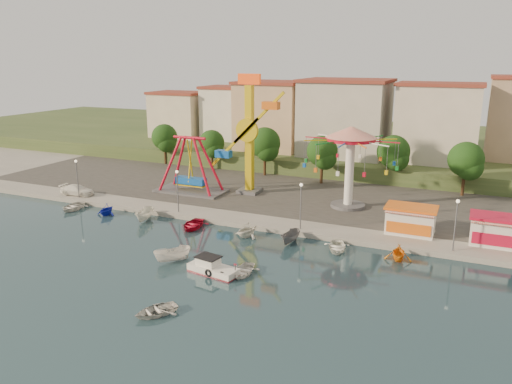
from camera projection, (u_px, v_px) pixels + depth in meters
The scene contains 37 objects.
ground at pixel (176, 265), 47.67m from camera, with size 200.00×200.00×0.00m, color #122733.
quay_deck at pixel (341, 153), 102.30m from camera, with size 200.00×100.00×0.60m, color #9E998E.
asphalt_pad at pixel (287, 187), 73.99m from camera, with size 90.00×28.00×0.01m, color #4C4944.
hill_terrace at pixel (348, 143), 106.41m from camera, with size 200.00×60.00×3.00m, color #384C26.
pirate_ship_ride at pixel (190, 166), 70.41m from camera, with size 10.00×5.00×8.00m.
kamikaze_tower at pixel (251, 138), 68.54m from camera, with size 7.39×3.10×16.50m.
wave_swinger at pixel (351, 149), 62.17m from camera, with size 11.60×11.60×10.40m.
booth_left at pixel (411, 220), 54.05m from camera, with size 5.40×3.78×3.08m.
booth_mid at pixel (497, 230), 50.71m from camera, with size 5.40×3.78×3.08m.
lamp_post_0 at pixel (78, 180), 67.76m from camera, with size 0.14×0.14×5.00m, color #59595E.
lamp_post_1 at pixel (178, 192), 61.48m from camera, with size 0.14×0.14×5.00m, color #59595E.
lamp_post_2 at pixel (301, 208), 55.20m from camera, with size 0.14×0.14×5.00m, color #59595E.
lamp_post_3 at pixel (455, 227), 48.92m from camera, with size 0.14×0.14×5.00m, color #59595E.
tree_0 at pixel (165, 137), 89.08m from camera, with size 4.60×4.60×7.19m.
tree_1 at pixel (212, 143), 84.58m from camera, with size 4.35×4.35×6.80m.
tree_2 at pixel (265, 143), 80.09m from camera, with size 5.02×5.02×7.85m.
tree_3 at pixel (322, 151), 74.98m from camera, with size 4.68×4.68×7.32m.
tree_4 at pixel (393, 152), 73.65m from camera, with size 4.86×4.86×7.60m.
tree_5 at pixel (466, 159), 68.13m from camera, with size 4.83×4.83×7.54m.
building_0 at pixel (158, 111), 99.10m from camera, with size 9.26×9.53×11.87m, color beige.
building_1 at pixel (225, 119), 99.48m from camera, with size 12.33×9.01×8.63m, color silver.
building_2 at pixel (288, 115), 94.50m from camera, with size 11.95×9.28×11.23m, color tan.
building_3 at pixel (356, 127), 86.57m from camera, with size 12.59×10.50×9.20m, color beige.
building_4 at pixel (439, 128), 84.28m from camera, with size 10.75×9.23×9.24m, color beige.
cabin_motorboat at pixel (212, 269), 45.66m from camera, with size 5.09×2.65×1.71m.
rowboat_a at pixel (243, 271), 45.45m from camera, with size 2.51×3.51×0.73m, color white.
rowboat_b at pixel (156, 310), 38.29m from camera, with size 2.46×3.44×0.71m, color silver.
skiff at pixel (172, 255), 48.14m from camera, with size 1.41×3.76×1.45m, color white.
van at pixel (77, 190), 69.58m from camera, with size 1.97×4.84×1.40m, color white.
moored_boat_0 at pixel (73, 207), 64.90m from camera, with size 2.85×3.99×0.83m, color silver.
moored_boat_1 at pixel (106, 209), 62.65m from camera, with size 2.38×2.76×1.45m, color #1422B3.
moored_boat_2 at pixel (145, 215), 60.34m from camera, with size 1.46×3.88×1.50m, color silver.
moored_boat_3 at pixel (193, 225), 57.79m from camera, with size 2.97×4.16×0.86m, color #B00E28.
moored_boat_4 at pixel (247, 229), 54.96m from camera, with size 2.76×3.20×1.68m, color silver.
moored_boat_5 at pixel (291, 237), 52.99m from camera, with size 1.32×3.51×1.35m, color slate.
moored_boat_6 at pixel (337, 247), 51.09m from camera, with size 2.66×3.72×0.77m, color white.
moored_boat_7 at pixel (398, 252), 48.57m from camera, with size 2.61×3.02×1.59m, color orange.
Camera 1 is at (24.95, -37.31, 19.09)m, focal length 35.00 mm.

